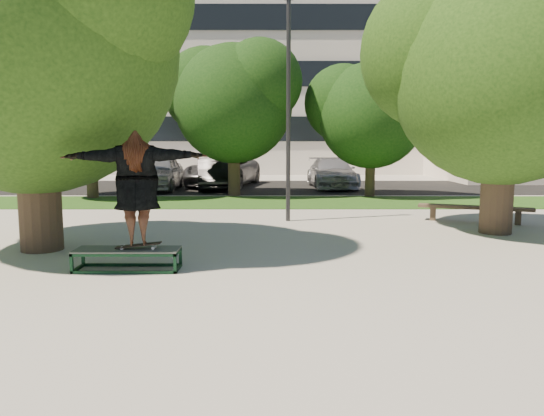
{
  "coord_description": "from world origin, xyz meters",
  "views": [
    {
      "loc": [
        0.53,
        -9.75,
        2.24
      ],
      "look_at": [
        0.54,
        0.6,
        0.92
      ],
      "focal_mm": 35.0,
      "sensor_mm": 36.0,
      "label": 1
    }
  ],
  "objects_px": {
    "tree_right": "(499,62)",
    "lamppost": "(288,107)",
    "car_dark": "(214,174)",
    "tree_left": "(28,30)",
    "car_silver_b": "(332,173)",
    "car_silver_a": "(159,172)",
    "car_grey": "(223,170)",
    "bench": "(475,209)",
    "grind_box": "(128,259)"
  },
  "relations": [
    {
      "from": "tree_left",
      "to": "tree_right",
      "type": "relative_size",
      "value": 1.09
    },
    {
      "from": "car_dark",
      "to": "car_silver_b",
      "type": "bearing_deg",
      "value": -0.84
    },
    {
      "from": "tree_right",
      "to": "lamppost",
      "type": "bearing_deg",
      "value": 158.72
    },
    {
      "from": "car_dark",
      "to": "car_silver_b",
      "type": "relative_size",
      "value": 0.87
    },
    {
      "from": "bench",
      "to": "car_silver_a",
      "type": "height_order",
      "value": "car_silver_a"
    },
    {
      "from": "tree_left",
      "to": "bench",
      "type": "height_order",
      "value": "tree_left"
    },
    {
      "from": "tree_right",
      "to": "car_silver_a",
      "type": "xyz_separation_m",
      "value": [
        -10.54,
        11.38,
        -3.29
      ]
    },
    {
      "from": "lamppost",
      "to": "car_grey",
      "type": "bearing_deg",
      "value": 103.93
    },
    {
      "from": "tree_left",
      "to": "bench",
      "type": "xyz_separation_m",
      "value": [
        10.43,
        3.6,
        -4.04
      ]
    },
    {
      "from": "car_silver_a",
      "to": "car_silver_b",
      "type": "bearing_deg",
      "value": 6.29
    },
    {
      "from": "tree_right",
      "to": "lamppost",
      "type": "height_order",
      "value": "tree_right"
    },
    {
      "from": "car_silver_a",
      "to": "car_silver_b",
      "type": "height_order",
      "value": "car_silver_a"
    },
    {
      "from": "bench",
      "to": "car_silver_a",
      "type": "bearing_deg",
      "value": 159.6
    },
    {
      "from": "bench",
      "to": "grind_box",
      "type": "bearing_deg",
      "value": -124.47
    },
    {
      "from": "bench",
      "to": "car_dark",
      "type": "xyz_separation_m",
      "value": [
        -8.26,
        10.07,
        0.32
      ]
    },
    {
      "from": "car_dark",
      "to": "car_silver_a",
      "type": "bearing_deg",
      "value": 178.26
    },
    {
      "from": "lamppost",
      "to": "car_dark",
      "type": "distance_m",
      "value": 10.53
    },
    {
      "from": "car_silver_a",
      "to": "car_grey",
      "type": "xyz_separation_m",
      "value": [
        2.77,
        2.03,
        0.0
      ]
    },
    {
      "from": "tree_right",
      "to": "bench",
      "type": "bearing_deg",
      "value": 82.32
    },
    {
      "from": "tree_right",
      "to": "lamppost",
      "type": "relative_size",
      "value": 1.07
    },
    {
      "from": "bench",
      "to": "car_silver_a",
      "type": "xyz_separation_m",
      "value": [
        -10.76,
        9.78,
        0.42
      ]
    },
    {
      "from": "tree_right",
      "to": "car_dark",
      "type": "height_order",
      "value": "tree_right"
    },
    {
      "from": "tree_left",
      "to": "grind_box",
      "type": "xyz_separation_m",
      "value": [
        2.32,
        -1.81,
        -4.23
      ]
    },
    {
      "from": "tree_right",
      "to": "bench",
      "type": "distance_m",
      "value": 4.05
    },
    {
      "from": "lamppost",
      "to": "car_grey",
      "type": "distance_m",
      "value": 12.08
    },
    {
      "from": "car_silver_b",
      "to": "car_silver_a",
      "type": "bearing_deg",
      "value": -175.29
    },
    {
      "from": "car_silver_a",
      "to": "car_grey",
      "type": "bearing_deg",
      "value": 35.3
    },
    {
      "from": "tree_left",
      "to": "car_silver_b",
      "type": "height_order",
      "value": "tree_left"
    },
    {
      "from": "car_silver_b",
      "to": "grind_box",
      "type": "bearing_deg",
      "value": -110.93
    },
    {
      "from": "tree_left",
      "to": "tree_right",
      "type": "distance_m",
      "value": 10.41
    },
    {
      "from": "tree_left",
      "to": "tree_right",
      "type": "xyz_separation_m",
      "value": [
        10.21,
        1.99,
        -0.33
      ]
    },
    {
      "from": "car_grey",
      "to": "car_silver_b",
      "type": "xyz_separation_m",
      "value": [
        5.28,
        -1.01,
        -0.09
      ]
    },
    {
      "from": "tree_left",
      "to": "car_silver_a",
      "type": "xyz_separation_m",
      "value": [
        -0.33,
        13.37,
        -3.62
      ]
    },
    {
      "from": "car_dark",
      "to": "tree_left",
      "type": "bearing_deg",
      "value": -107.34
    },
    {
      "from": "grind_box",
      "to": "car_silver_a",
      "type": "relative_size",
      "value": 0.38
    },
    {
      "from": "car_silver_a",
      "to": "bench",
      "type": "bearing_deg",
      "value": -43.18
    },
    {
      "from": "tree_left",
      "to": "car_dark",
      "type": "xyz_separation_m",
      "value": [
        2.17,
        13.66,
        -3.71
      ]
    },
    {
      "from": "bench",
      "to": "car_silver_b",
      "type": "relative_size",
      "value": 0.59
    },
    {
      "from": "tree_right",
      "to": "car_dark",
      "type": "distance_m",
      "value": 14.57
    },
    {
      "from": "tree_left",
      "to": "car_silver_b",
      "type": "xyz_separation_m",
      "value": [
        7.72,
        14.39,
        -3.71
      ]
    },
    {
      "from": "tree_right",
      "to": "car_grey",
      "type": "xyz_separation_m",
      "value": [
        -7.77,
        13.42,
        -3.29
      ]
    },
    {
      "from": "bench",
      "to": "car_silver_b",
      "type": "height_order",
      "value": "car_silver_b"
    },
    {
      "from": "car_grey",
      "to": "car_silver_a",
      "type": "bearing_deg",
      "value": -132.67
    },
    {
      "from": "grind_box",
      "to": "car_silver_b",
      "type": "xyz_separation_m",
      "value": [
        5.4,
        16.2,
        0.53
      ]
    },
    {
      "from": "grind_box",
      "to": "car_dark",
      "type": "height_order",
      "value": "car_dark"
    },
    {
      "from": "grind_box",
      "to": "bench",
      "type": "xyz_separation_m",
      "value": [
        8.11,
        5.4,
        0.2
      ]
    },
    {
      "from": "grind_box",
      "to": "tree_right",
      "type": "bearing_deg",
      "value": 25.69
    },
    {
      "from": "tree_left",
      "to": "car_grey",
      "type": "xyz_separation_m",
      "value": [
        2.44,
        15.41,
        -3.62
      ]
    },
    {
      "from": "lamppost",
      "to": "car_silver_a",
      "type": "bearing_deg",
      "value": 120.71
    },
    {
      "from": "car_grey",
      "to": "car_dark",
      "type": "bearing_deg",
      "value": -87.77
    }
  ]
}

